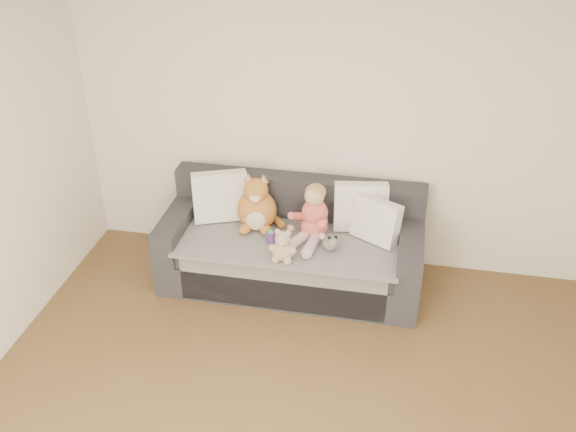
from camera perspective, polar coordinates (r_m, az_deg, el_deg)
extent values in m
plane|color=white|center=(2.67, -1.66, 13.34)|extent=(5.00, 5.00, 0.00)
plane|color=white|center=(5.44, 4.33, 8.05)|extent=(4.50, 0.00, 4.50)
cube|color=#252529|center=(5.62, 0.30, -4.48)|extent=(2.20, 0.90, 0.30)
cube|color=#252529|center=(5.47, 0.24, -2.74)|extent=(1.90, 0.80, 0.15)
cube|color=#252529|center=(5.64, 0.98, 1.69)|extent=(2.20, 0.20, 0.40)
cube|color=#252529|center=(5.69, -9.63, -0.83)|extent=(0.20, 0.90, 0.30)
cube|color=#252529|center=(5.38, 10.83, -2.99)|extent=(0.20, 0.90, 0.30)
cube|color=gray|center=(5.40, 0.20, -2.09)|extent=(1.85, 0.88, 0.02)
cube|color=gray|center=(5.23, -0.62, -6.55)|extent=(1.70, 0.02, 0.41)
cube|color=white|center=(5.60, -6.05, 1.75)|extent=(0.52, 0.37, 0.45)
cube|color=white|center=(5.47, 6.48, 0.84)|extent=(0.48, 0.27, 0.43)
cube|color=white|center=(5.34, 7.86, -0.41)|extent=(0.44, 0.35, 0.38)
ellipsoid|color=#E0614F|center=(5.39, 2.32, -0.95)|extent=(0.23, 0.19, 0.19)
ellipsoid|color=#E0614F|center=(5.33, 2.40, 0.31)|extent=(0.22, 0.19, 0.24)
ellipsoid|color=#DBAA8C|center=(5.23, 2.36, 1.79)|extent=(0.17, 0.17, 0.17)
ellipsoid|color=tan|center=(5.24, 2.47, 2.15)|extent=(0.17, 0.17, 0.13)
cylinder|color=#E0614F|center=(5.32, 0.97, 0.00)|extent=(0.17, 0.22, 0.15)
cylinder|color=#E0614F|center=(5.24, 3.15, -0.55)|extent=(0.07, 0.23, 0.15)
ellipsoid|color=#DBAA8C|center=(5.30, 0.24, -1.07)|extent=(0.06, 0.06, 0.06)
ellipsoid|color=#DBAA8C|center=(5.20, 3.07, -1.81)|extent=(0.06, 0.06, 0.06)
cylinder|color=#E5B2C6|center=(5.29, 0.78, -2.25)|extent=(0.19, 0.30, 0.10)
cylinder|color=#E5B2C6|center=(5.24, 2.08, -2.60)|extent=(0.12, 0.30, 0.10)
ellipsoid|color=#DBAA8C|center=(5.19, -0.07, -3.04)|extent=(0.06, 0.09, 0.05)
ellipsoid|color=#DBAA8C|center=(5.13, 1.58, -3.49)|extent=(0.06, 0.09, 0.05)
ellipsoid|color=#B25927|center=(5.50, -2.78, 0.53)|extent=(0.34, 0.29, 0.36)
ellipsoid|color=beige|center=(5.41, -2.92, -0.35)|extent=(0.18, 0.08, 0.20)
ellipsoid|color=#B25927|center=(5.37, -2.87, 2.30)|extent=(0.21, 0.21, 0.21)
ellipsoid|color=beige|center=(5.30, -2.98, 1.57)|extent=(0.10, 0.06, 0.07)
cone|color=#B25927|center=(5.36, -3.53, 3.44)|extent=(0.09, 0.09, 0.07)
cone|color=pink|center=(5.35, -3.54, 3.33)|extent=(0.06, 0.06, 0.05)
cone|color=#B25927|center=(5.35, -2.18, 3.40)|extent=(0.09, 0.09, 0.07)
cone|color=pink|center=(5.34, -2.19, 3.29)|extent=(0.06, 0.06, 0.05)
ellipsoid|color=#B25927|center=(5.45, -3.86, -1.18)|extent=(0.10, 0.12, 0.08)
ellipsoid|color=#B25927|center=(5.43, -1.97, -1.26)|extent=(0.10, 0.12, 0.08)
cylinder|color=#B25927|center=(5.58, -1.04, -0.34)|extent=(0.19, 0.22, 0.08)
ellipsoid|color=tan|center=(5.09, -0.44, -3.11)|extent=(0.18, 0.15, 0.18)
ellipsoid|color=tan|center=(5.02, -0.47, -2.05)|extent=(0.13, 0.13, 0.13)
ellipsoid|color=tan|center=(5.01, -0.93, -1.41)|extent=(0.05, 0.05, 0.05)
ellipsoid|color=tan|center=(4.99, 0.03, -1.53)|extent=(0.05, 0.05, 0.05)
ellipsoid|color=beige|center=(4.99, -0.61, -2.48)|extent=(0.05, 0.05, 0.05)
ellipsoid|color=tan|center=(5.08, -1.39, -2.87)|extent=(0.06, 0.06, 0.06)
ellipsoid|color=tan|center=(5.05, 0.39, -3.10)|extent=(0.06, 0.06, 0.06)
ellipsoid|color=tan|center=(5.09, -1.11, -3.87)|extent=(0.07, 0.07, 0.07)
ellipsoid|color=tan|center=(5.07, -0.05, -4.01)|extent=(0.07, 0.07, 0.07)
ellipsoid|color=white|center=(5.24, 3.80, -2.37)|extent=(0.14, 0.17, 0.12)
ellipsoid|color=white|center=(5.15, 4.01, -2.37)|extent=(0.08, 0.08, 0.08)
ellipsoid|color=black|center=(5.13, 3.70, -1.94)|extent=(0.03, 0.03, 0.03)
ellipsoid|color=black|center=(5.14, 4.29, -1.89)|extent=(0.03, 0.03, 0.03)
cylinder|color=#6A3187|center=(5.32, -1.52, -1.88)|extent=(0.09, 0.09, 0.09)
cone|color=#399462|center=(5.29, -1.53, -1.33)|extent=(0.09, 0.09, 0.04)
cylinder|color=#399462|center=(5.34, -1.97, -1.68)|extent=(0.02, 0.02, 0.07)
cylinder|color=#399462|center=(5.29, -1.07, -1.99)|extent=(0.02, 0.02, 0.07)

